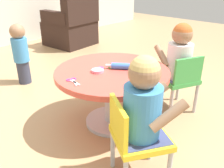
{
  "coord_description": "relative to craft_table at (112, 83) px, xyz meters",
  "views": [
    {
      "loc": [
        -1.26,
        -1.17,
        1.16
      ],
      "look_at": [
        0.0,
        0.0,
        0.36
      ],
      "focal_mm": 38.58,
      "sensor_mm": 36.0,
      "label": 1
    }
  ],
  "objects": [
    {
      "name": "playdough_blob_0",
      "position": [
        -0.1,
        0.05,
        0.12
      ],
      "size": [
        0.09,
        0.09,
        0.02
      ],
      "primitive_type": "cylinder",
      "color": "pink",
      "rests_on": "craft_table"
    },
    {
      "name": "toddler_standing",
      "position": [
        -0.09,
        1.29,
        -0.0
      ],
      "size": [
        0.17,
        0.17,
        0.67
      ],
      "color": "#33384C",
      "rests_on": "ground"
    },
    {
      "name": "seated_child_left",
      "position": [
        -0.32,
        -0.53,
        0.17
      ],
      "size": [
        0.44,
        0.41,
        0.51
      ],
      "color": "#3F4772",
      "rests_on": "ground"
    },
    {
      "name": "cookie_cutter_2",
      "position": [
        -0.04,
        0.08,
        0.12
      ],
      "size": [
        0.05,
        0.05,
        0.01
      ],
      "primitive_type": "torus",
      "color": "#D83FA5",
      "rests_on": "craft_table"
    },
    {
      "name": "cookie_cutter_1",
      "position": [
        0.22,
        -0.13,
        0.12
      ],
      "size": [
        0.06,
        0.06,
        0.01
      ],
      "primitive_type": "torus",
      "color": "#3F99D8",
      "rests_on": "craft_table"
    },
    {
      "name": "cookie_cutter_3",
      "position": [
        0.1,
        -0.14,
        0.12
      ],
      "size": [
        0.07,
        0.07,
        0.01
      ],
      "primitive_type": "torus",
      "color": "#3F99D8",
      "rests_on": "craft_table"
    },
    {
      "name": "child_chair_left",
      "position": [
        -0.36,
        -0.51,
        -0.06
      ],
      "size": [
        0.41,
        0.41,
        0.54
      ],
      "color": "#B7B7BC",
      "rests_on": "ground"
    },
    {
      "name": "craft_scissors",
      "position": [
        -0.34,
        0.06,
        0.12
      ],
      "size": [
        0.09,
        0.14,
        0.01
      ],
      "color": "silver",
      "rests_on": "craft_table"
    },
    {
      "name": "craft_table",
      "position": [
        0.0,
        0.0,
        0.0
      ],
      "size": [
        0.88,
        0.88,
        0.48
      ],
      "color": "silver",
      "rests_on": "ground"
    },
    {
      "name": "armchair_dark",
      "position": [
        1.29,
        2.15,
        -0.05
      ],
      "size": [
        0.77,
        0.78,
        0.85
      ],
      "color": "black",
      "rests_on": "ground"
    },
    {
      "name": "rolling_pin",
      "position": [
        0.06,
        -0.03,
        0.14
      ],
      "size": [
        0.15,
        0.2,
        0.05
      ],
      "color": "#3F72CC",
      "rests_on": "craft_table"
    },
    {
      "name": "ground_plane",
      "position": [
        0.0,
        0.0,
        -0.36
      ],
      "size": [
        10.0,
        10.0,
        0.0
      ],
      "primitive_type": "plane",
      "color": "tan"
    },
    {
      "name": "child_chair_right",
      "position": [
        0.55,
        -0.29,
        -0.06
      ],
      "size": [
        0.4,
        0.4,
        0.54
      ],
      "color": "#B7B7BC",
      "rests_on": "ground"
    },
    {
      "name": "seated_child_right",
      "position": [
        0.57,
        -0.26,
        0.17
      ],
      "size": [
        0.39,
        0.43,
        0.51
      ],
      "color": "#3F4772",
      "rests_on": "ground"
    },
    {
      "name": "cookie_cutter_0",
      "position": [
        0.03,
        0.03,
        0.12
      ],
      "size": [
        0.06,
        0.06,
        0.01
      ],
      "primitive_type": "torus",
      "color": "#4CB259",
      "rests_on": "craft_table"
    }
  ]
}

